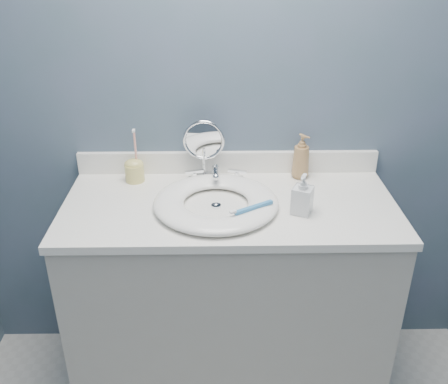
{
  "coord_description": "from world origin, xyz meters",
  "views": [
    {
      "loc": [
        -0.05,
        -0.63,
        1.76
      ],
      "look_at": [
        -0.02,
        0.94,
        0.94
      ],
      "focal_mm": 40.0,
      "sensor_mm": 36.0,
      "label": 1
    }
  ],
  "objects_px": {
    "toothbrush_holder": "(134,169)",
    "soap_bottle_clear": "(303,194)",
    "makeup_mirror": "(204,147)",
    "soap_bottle_amber": "(301,156)"
  },
  "relations": [
    {
      "from": "makeup_mirror",
      "to": "soap_bottle_clear",
      "type": "bearing_deg",
      "value": -36.94
    },
    {
      "from": "makeup_mirror",
      "to": "toothbrush_holder",
      "type": "height_order",
      "value": "makeup_mirror"
    },
    {
      "from": "soap_bottle_amber",
      "to": "toothbrush_holder",
      "type": "height_order",
      "value": "toothbrush_holder"
    },
    {
      "from": "makeup_mirror",
      "to": "toothbrush_holder",
      "type": "xyz_separation_m",
      "value": [
        -0.27,
        -0.03,
        -0.08
      ]
    },
    {
      "from": "soap_bottle_amber",
      "to": "soap_bottle_clear",
      "type": "height_order",
      "value": "soap_bottle_amber"
    },
    {
      "from": "soap_bottle_clear",
      "to": "toothbrush_holder",
      "type": "relative_size",
      "value": 0.68
    },
    {
      "from": "makeup_mirror",
      "to": "soap_bottle_amber",
      "type": "bearing_deg",
      "value": 2.51
    },
    {
      "from": "makeup_mirror",
      "to": "toothbrush_holder",
      "type": "bearing_deg",
      "value": -171.24
    },
    {
      "from": "makeup_mirror",
      "to": "soap_bottle_amber",
      "type": "relative_size",
      "value": 1.33
    },
    {
      "from": "toothbrush_holder",
      "to": "soap_bottle_clear",
      "type": "bearing_deg",
      "value": -23.17
    }
  ]
}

